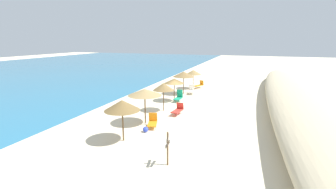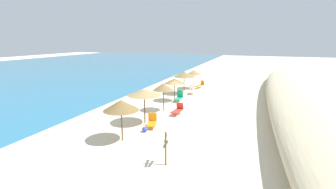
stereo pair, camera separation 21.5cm
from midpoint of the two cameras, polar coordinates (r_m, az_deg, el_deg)
name	(u,v)px [view 1 (the left image)]	position (r m, az deg, el deg)	size (l,w,h in m)	color
ground_plane	(178,106)	(24.27, 2.17, -2.63)	(160.00, 160.00, 0.00)	beige
dune_ridge	(307,111)	(21.57, 29.57, -3.31)	(50.37, 5.63, 2.19)	beige
beach_umbrella_0	(122,105)	(15.71, -11.08, -2.51)	(2.29, 2.29, 2.72)	brown
beach_umbrella_1	(145,92)	(18.72, -5.79, 0.53)	(2.61, 2.61, 2.76)	brown
beach_umbrella_2	(164,87)	(22.07, -1.33, 1.85)	(1.93, 1.93, 2.61)	brown
beach_umbrella_3	(174,81)	(25.65, 1.24, 3.18)	(2.13, 2.13, 2.43)	brown
beach_umbrella_4	(184,74)	(29.06, 3.47, 4.77)	(2.54, 2.54, 2.72)	brown
beach_umbrella_5	(193,72)	(32.46, 5.76, 5.21)	(2.08, 2.08, 2.50)	brown
lounge_chair_0	(153,122)	(18.46, -3.98, -6.37)	(1.45, 1.01, 1.00)	orange
lounge_chair_1	(179,97)	(25.81, 2.26, -0.53)	(1.32, 0.66, 1.22)	#199972
lounge_chair_2	(178,110)	(21.45, 2.05, -3.55)	(1.51, 0.78, 0.95)	red
lounge_chair_3	(191,90)	(29.60, 5.29, 1.02)	(1.59, 0.95, 1.07)	white
lounge_chair_4	(199,85)	(33.13, 7.09, 2.26)	(1.72, 1.23, 1.00)	orange
wooden_signpost	(168,146)	(12.85, -0.58, -11.87)	(0.82, 0.25, 1.84)	brown
beach_ball	(146,129)	(17.58, -5.62, -8.12)	(0.40, 0.40, 0.40)	blue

